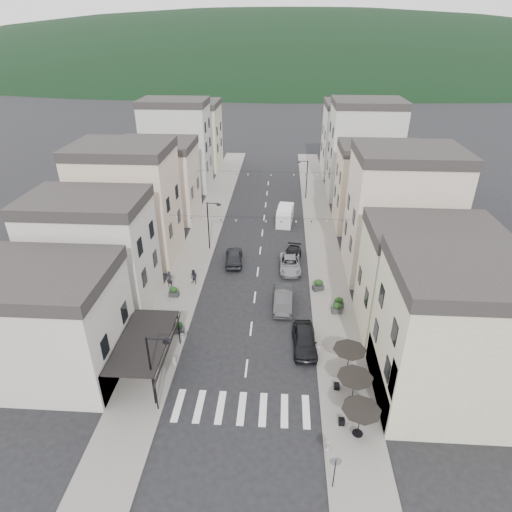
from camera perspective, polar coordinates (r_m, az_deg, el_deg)
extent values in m
plane|color=black|center=(30.54, -2.30, -22.42)|extent=(700.00, 700.00, 0.00)
cube|color=slate|center=(57.23, -6.63, 3.75)|extent=(4.00, 76.00, 0.12)
cube|color=slate|center=(56.61, 8.52, 3.34)|extent=(4.00, 76.00, 0.12)
ellipsoid|color=black|center=(320.11, 3.49, 23.97)|extent=(640.00, 360.00, 70.00)
cube|color=#BBB5AB|center=(35.92, -27.29, -8.48)|extent=(12.00, 8.00, 8.00)
cube|color=#B6AF90|center=(32.14, 25.46, -10.37)|extent=(10.00, 8.00, 10.00)
cube|color=black|center=(33.17, -14.76, -10.84)|extent=(3.60, 7.50, 0.15)
cube|color=black|center=(33.00, -11.62, -11.78)|extent=(0.34, 7.50, 0.99)
cylinder|color=black|center=(31.31, -13.21, -17.38)|extent=(0.10, 0.10, 3.20)
cylinder|color=black|center=(36.32, -10.27, -9.58)|extent=(0.10, 0.10, 3.20)
cube|color=#BBB5AB|center=(41.64, -20.70, -0.27)|extent=(10.00, 7.00, 10.00)
cube|color=#262323|center=(39.49, -22.04, 6.76)|extent=(10.20, 7.14, 1.00)
cube|color=#C3AB92|center=(49.62, -16.59, 6.26)|extent=(10.00, 8.00, 12.00)
cube|color=#262323|center=(47.70, -17.68, 13.50)|extent=(10.20, 8.16, 1.00)
cube|color=#B29E90|center=(60.74, -12.85, 9.45)|extent=(10.00, 8.00, 9.50)
cube|color=#262323|center=(59.32, -13.40, 14.25)|extent=(10.20, 8.16, 1.00)
cube|color=#A9A8A4|center=(71.38, -10.45, 13.93)|extent=(10.00, 7.00, 13.00)
cube|color=#262323|center=(70.04, -10.97, 19.48)|extent=(10.20, 7.14, 1.00)
cube|color=#B6AF90|center=(83.00, -8.49, 15.35)|extent=(10.00, 9.00, 11.00)
cube|color=#262323|center=(81.90, -8.80, 19.44)|extent=(10.20, 9.18, 1.00)
cube|color=#B6AF90|center=(38.57, 21.48, -3.64)|extent=(10.00, 7.00, 9.00)
cube|color=#262323|center=(36.35, 22.85, 3.09)|extent=(10.20, 7.14, 1.00)
cube|color=#B29E90|center=(46.35, 18.59, 4.73)|extent=(10.00, 8.00, 12.50)
cube|color=#262323|center=(44.27, 19.95, 12.74)|extent=(10.20, 8.16, 1.00)
cube|color=#C3AB92|center=(57.68, 15.75, 8.36)|extent=(10.00, 7.00, 10.00)
cube|color=#262323|center=(56.15, 16.49, 13.63)|extent=(10.20, 7.14, 1.00)
cube|color=#A9A8A4|center=(68.45, 14.11, 13.17)|extent=(10.00, 8.00, 13.50)
cube|color=#262323|center=(67.04, 14.86, 19.14)|extent=(10.20, 8.16, 1.00)
cube|color=#BBB5AB|center=(80.19, 12.66, 14.72)|extent=(10.00, 9.00, 11.50)
cube|color=#262323|center=(79.03, 13.16, 19.12)|extent=(10.20, 9.18, 1.00)
cylinder|color=black|center=(29.95, 13.56, -21.05)|extent=(0.06, 0.06, 2.30)
cone|color=black|center=(29.14, 13.81, -19.62)|extent=(2.50, 2.50, 0.55)
cylinder|color=black|center=(30.54, 13.38, -22.01)|extent=(0.70, 0.70, 0.04)
cylinder|color=black|center=(31.82, 12.79, -17.24)|extent=(0.06, 0.06, 2.30)
cone|color=black|center=(31.06, 13.01, -15.81)|extent=(2.50, 2.50, 0.55)
cylinder|color=black|center=(32.37, 12.64, -18.22)|extent=(0.70, 0.70, 0.04)
cylinder|color=black|center=(33.82, 12.14, -13.88)|extent=(0.06, 0.06, 2.30)
cone|color=black|center=(33.10, 12.34, -12.46)|extent=(2.50, 2.50, 0.55)
cylinder|color=black|center=(34.34, 12.01, -14.84)|extent=(0.70, 0.70, 0.04)
cylinder|color=black|center=(30.77, -13.80, -14.83)|extent=(0.14, 0.14, 6.00)
cylinder|color=black|center=(28.71, -13.10, -10.72)|extent=(1.40, 0.10, 0.10)
cylinder|color=black|center=(28.63, -11.80, -11.06)|extent=(0.56, 0.56, 0.08)
cylinder|color=black|center=(50.41, -6.37, 3.94)|extent=(0.14, 0.14, 6.00)
cylinder|color=black|center=(49.18, -5.74, 7.00)|extent=(1.40, 0.10, 0.10)
cylinder|color=black|center=(49.14, -4.97, 6.83)|extent=(0.56, 0.56, 0.08)
cylinder|color=black|center=(66.60, 6.77, 10.03)|extent=(0.14, 0.14, 6.00)
cylinder|color=black|center=(65.73, 6.29, 12.45)|extent=(1.40, 0.10, 0.10)
cylinder|color=black|center=(65.74, 5.71, 12.35)|extent=(0.56, 0.56, 0.08)
cylinder|color=black|center=(27.55, 10.38, -26.68)|extent=(0.07, 0.07, 2.50)
cylinder|color=slate|center=(26.66, 10.60, -25.31)|extent=(0.70, 0.04, 0.70)
cylinder|color=gray|center=(35.20, -10.85, -13.59)|extent=(0.26, 0.26, 0.60)
cylinder|color=gray|center=(37.40, -9.79, -10.56)|extent=(0.26, 0.26, 0.60)
cylinder|color=gray|center=(35.92, 8.29, -12.32)|extent=(0.26, 0.26, 0.60)
cylinder|color=gray|center=(29.68, 9.51, -23.67)|extent=(0.26, 0.26, 0.60)
cylinder|color=black|center=(44.89, 0.33, 5.15)|extent=(19.00, 0.02, 0.02)
cone|color=beige|center=(46.24, -10.55, 5.12)|extent=(0.28, 0.28, 0.24)
cone|color=navy|center=(45.92, -8.61, 5.00)|extent=(0.28, 0.28, 0.24)
cone|color=beige|center=(45.65, -6.66, 4.88)|extent=(0.28, 0.28, 0.24)
cone|color=navy|center=(45.43, -4.68, 4.78)|extent=(0.28, 0.28, 0.24)
cone|color=beige|center=(45.26, -2.68, 4.68)|extent=(0.28, 0.28, 0.24)
cone|color=navy|center=(45.13, -0.68, 4.61)|extent=(0.28, 0.28, 0.24)
cone|color=beige|center=(45.05, 1.34, 4.56)|extent=(0.28, 0.28, 0.24)
cone|color=navy|center=(45.01, 3.36, 4.53)|extent=(0.28, 0.28, 0.24)
cone|color=beige|center=(45.02, 5.38, 4.52)|extent=(0.28, 0.28, 0.24)
cone|color=navy|center=(45.08, 7.40, 4.52)|extent=(0.28, 0.28, 0.24)
cone|color=beige|center=(45.19, 9.41, 4.54)|extent=(0.28, 0.28, 0.24)
cone|color=navy|center=(45.35, 11.42, 4.56)|extent=(0.28, 0.28, 0.24)
cylinder|color=black|center=(59.92, 1.24, 11.15)|extent=(19.00, 0.02, 0.02)
cone|color=beige|center=(60.94, -7.13, 11.06)|extent=(0.28, 0.28, 0.24)
cone|color=navy|center=(60.70, -5.63, 10.98)|extent=(0.28, 0.28, 0.24)
cone|color=beige|center=(60.49, -4.11, 10.90)|extent=(0.28, 0.28, 0.24)
cone|color=navy|center=(60.33, -2.59, 10.83)|extent=(0.28, 0.28, 0.24)
cone|color=beige|center=(60.20, -1.07, 10.77)|extent=(0.28, 0.28, 0.24)
cone|color=navy|center=(60.10, 0.46, 10.72)|extent=(0.28, 0.28, 0.24)
cone|color=beige|center=(60.04, 2.00, 10.69)|extent=(0.28, 0.28, 0.24)
cone|color=navy|center=(60.01, 3.54, 10.67)|extent=(0.28, 0.28, 0.24)
cone|color=beige|center=(60.02, 5.08, 10.66)|extent=(0.28, 0.28, 0.24)
cone|color=navy|center=(60.06, 6.61, 10.66)|extent=(0.28, 0.28, 0.24)
cone|color=beige|center=(60.14, 8.15, 10.67)|extent=(0.28, 0.28, 0.24)
cone|color=navy|center=(60.26, 9.68, 10.68)|extent=(0.28, 0.28, 0.24)
imported|color=black|center=(36.13, 6.49, -11.09)|extent=(2.12, 4.87, 1.63)
imported|color=#333335|center=(40.82, 3.65, -5.78)|extent=(1.82, 4.93, 1.61)
imported|color=gray|center=(46.97, 4.55, -1.05)|extent=(2.47, 5.06, 1.38)
imported|color=black|center=(48.65, 4.87, -0.02)|extent=(2.38, 4.69, 1.31)
imported|color=black|center=(48.09, -2.96, -0.10)|extent=(2.30, 4.89, 1.62)
cube|color=silver|center=(58.34, 3.89, 5.41)|extent=(2.42, 5.09, 2.05)
cube|color=silver|center=(57.36, 3.86, 6.16)|extent=(2.21, 3.45, 0.51)
cylinder|color=black|center=(56.99, 2.86, 4.14)|extent=(0.33, 0.74, 0.72)
cylinder|color=black|center=(56.86, 4.51, 4.02)|extent=(0.33, 0.74, 0.72)
cylinder|color=black|center=(60.36, 3.27, 5.55)|extent=(0.33, 0.74, 0.72)
cylinder|color=black|center=(60.24, 4.83, 5.44)|extent=(0.33, 0.74, 0.72)
imported|color=black|center=(44.31, -11.45, -3.06)|extent=(0.71, 0.53, 1.76)
imported|color=#24202A|center=(44.44, -8.31, -2.77)|extent=(0.99, 0.93, 1.62)
cube|color=#323235|center=(38.28, -10.28, -9.67)|extent=(1.09, 0.74, 0.50)
ellipsoid|color=black|center=(37.94, -10.36, -9.02)|extent=(0.88, 0.56, 0.64)
cube|color=#2B2B2D|center=(43.05, -10.89, -5.01)|extent=(1.00, 0.59, 0.48)
ellipsoid|color=black|center=(42.77, -10.95, -4.41)|extent=(0.85, 0.54, 0.62)
cube|color=#323235|center=(40.69, 10.71, -7.16)|extent=(1.03, 0.64, 0.48)
ellipsoid|color=black|center=(40.39, 10.78, -6.54)|extent=(0.85, 0.54, 0.62)
cube|color=#323235|center=(41.43, 10.93, -6.46)|extent=(1.10, 0.80, 0.49)
ellipsoid|color=black|center=(41.13, 11.00, -5.84)|extent=(0.87, 0.55, 0.63)
cube|color=#2C2C2E|center=(43.67, 8.28, -4.20)|extent=(1.24, 0.96, 0.55)
ellipsoid|color=black|center=(43.36, 8.33, -3.53)|extent=(0.96, 0.61, 0.70)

